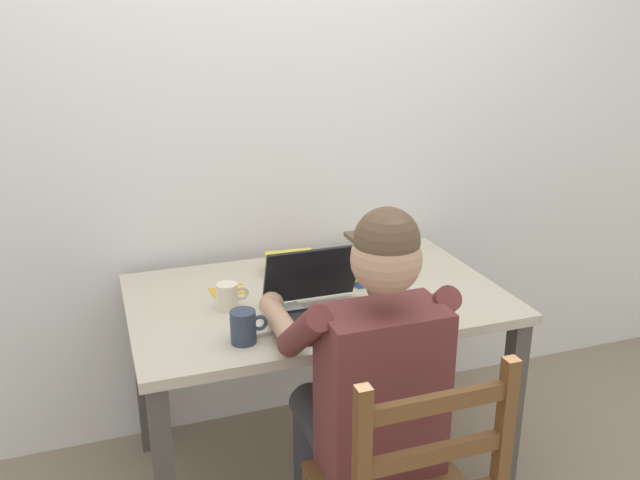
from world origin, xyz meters
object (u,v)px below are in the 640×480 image
Objects in this scene: seated_person at (367,379)px; book_stack_side at (368,269)px; coffee_mug_white at (228,296)px; landscape_photo_print at (228,291)px; book_stack_main at (293,262)px; laptop at (321,303)px; coffee_mug_dark at (244,327)px; computer_mouse at (393,309)px; desk at (316,319)px.

seated_person reaches higher than book_stack_side.
book_stack_side is at bearing 8.72° from coffee_mug_white.
coffee_mug_white is at bearing -104.25° from landscape_photo_print.
laptop is at bearing -94.88° from book_stack_main.
book_stack_side is at bearing 66.70° from seated_person.
coffee_mug_dark is (-0.28, -0.08, 0.00)m from laptop.
landscape_photo_print is (-0.52, 0.06, -0.04)m from book_stack_side.
seated_person is at bearing -83.03° from laptop.
coffee_mug_dark is (-0.51, -0.03, 0.04)m from computer_mouse.
seated_person is 0.33m from laptop.
coffee_mug_dark is at bearing 145.41° from seated_person.
landscape_photo_print is (0.03, 0.40, -0.05)m from coffee_mug_dark.
coffee_mug_white is at bearing 88.89° from coffee_mug_dark.
landscape_photo_print is (-0.29, 0.13, 0.10)m from desk.
book_stack_side is 0.53m from landscape_photo_print.
landscape_photo_print is (-0.24, 0.32, -0.05)m from laptop.
seated_person is 6.02× the size of book_stack_main.
laptop is 2.98× the size of coffee_mug_white.
coffee_mug_white reaches higher than book_stack_side.
book_stack_side is (0.24, 0.56, 0.11)m from seated_person.
coffee_mug_dark is at bearing -163.17° from laptop.
coffee_mug_white reaches higher than computer_mouse.
seated_person is 0.33m from computer_mouse.
computer_mouse is at bearing -12.36° from laptop.
book_stack_main is at bearing 90.01° from seated_person.
coffee_mug_dark is at bearing -97.62° from landscape_photo_print.
laptop is 0.38m from book_stack_side.
landscape_photo_print is (-0.28, 0.62, 0.07)m from seated_person.
coffee_mug_dark is at bearing -91.11° from coffee_mug_white.
laptop is (-0.05, -0.19, 0.15)m from desk.
seated_person is 3.78× the size of laptop.
coffee_mug_white is 0.15m from landscape_photo_print.
book_stack_main is at bearing 144.55° from book_stack_side.
computer_mouse is 0.48× the size of book_stack_main.
book_stack_side is (0.04, 0.31, 0.02)m from computer_mouse.
coffee_mug_white reaches higher than desk.
laptop is at bearing -55.24° from landscape_photo_print.
book_stack_main is (0.31, 0.26, -0.01)m from coffee_mug_white.
coffee_mug_dark reaches higher than coffee_mug_white.
book_stack_main is at bearing 19.05° from landscape_photo_print.
landscape_photo_print is (-0.28, -0.11, -0.03)m from book_stack_main.
desk is at bearing -163.62° from book_stack_side.
seated_person reaches higher than coffee_mug_dark.
laptop is 0.43m from book_stack_main.
laptop is 2.54× the size of landscape_photo_print.
seated_person is 0.62m from book_stack_side.
seated_person is at bearing -56.87° from coffee_mug_white.
computer_mouse is at bearing 3.63° from coffee_mug_dark.
seated_person is 12.47× the size of computer_mouse.
desk is 0.35m from coffee_mug_white.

